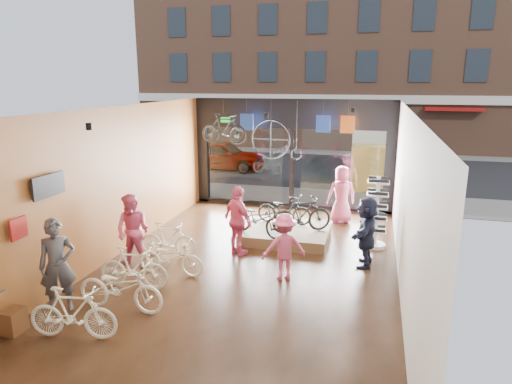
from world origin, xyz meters
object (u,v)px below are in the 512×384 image
(floor_bike_4, at_px, (171,257))
(customer_2, at_px, (238,221))
(floor_bike_5, at_px, (168,239))
(customer_1, at_px, (133,231))
(customer_4, at_px, (341,195))
(customer_5, at_px, (366,232))
(display_bike_right, at_px, (284,209))
(sunglasses_rack, at_px, (377,213))
(customer_3, at_px, (284,247))
(display_platform, at_px, (286,235))
(floor_bike_2, at_px, (121,288))
(customer_0, at_px, (58,265))
(display_bike_mid, at_px, (302,214))
(box_truck, at_px, (380,152))
(display_bike_left, at_px, (258,219))
(street_car, at_px, (222,155))
(hung_bike, at_px, (224,128))
(floor_bike_1, at_px, (73,313))
(floor_bike_3, at_px, (134,267))
(penny_farthing, at_px, (279,141))

(floor_bike_4, xyz_separation_m, customer_2, (1.14, 1.62, 0.49))
(floor_bike_5, bearing_deg, customer_1, 144.17)
(customer_4, bearing_deg, customer_5, 85.00)
(display_bike_right, bearing_deg, sunglasses_rack, -97.43)
(customer_3, bearing_deg, display_platform, -104.60)
(floor_bike_2, distance_m, customer_4, 7.85)
(display_platform, height_order, customer_1, customer_1)
(customer_1, bearing_deg, display_platform, 45.51)
(display_bike_right, xyz_separation_m, customer_2, (-0.82, -1.98, 0.19))
(floor_bike_5, distance_m, sunglasses_rack, 5.56)
(floor_bike_2, xyz_separation_m, floor_bike_5, (-0.35, 2.85, -0.02))
(customer_3, bearing_deg, customer_2, -64.20)
(customer_0, distance_m, customer_4, 8.69)
(customer_2, height_order, sunglasses_rack, sunglasses_rack)
(display_bike_mid, height_order, customer_1, customer_1)
(box_truck, height_order, customer_3, box_truck)
(customer_4, bearing_deg, display_bike_left, 33.70)
(street_car, bearing_deg, display_bike_right, -150.63)
(customer_2, distance_m, customer_4, 4.20)
(street_car, distance_m, hung_bike, 8.57)
(hung_bike, bearing_deg, floor_bike_2, -170.23)
(floor_bike_1, distance_m, display_bike_right, 6.98)
(display_bike_right, distance_m, sunglasses_rack, 2.68)
(display_bike_left, xyz_separation_m, customer_4, (2.02, 2.69, 0.16))
(customer_5, bearing_deg, floor_bike_5, -76.64)
(floor_bike_3, bearing_deg, display_bike_right, -33.26)
(street_car, relative_size, customer_1, 2.40)
(display_bike_right, height_order, customer_2, customer_2)
(hung_bike, bearing_deg, customer_5, -114.02)
(floor_bike_4, bearing_deg, sunglasses_rack, -55.93)
(box_truck, height_order, display_bike_mid, box_truck)
(display_bike_right, bearing_deg, customer_1, 142.31)
(box_truck, relative_size, sunglasses_rack, 3.55)
(customer_3, distance_m, customer_5, 2.19)
(sunglasses_rack, bearing_deg, customer_4, 138.05)
(display_platform, distance_m, display_bike_right, 0.85)
(floor_bike_1, bearing_deg, street_car, 0.34)
(box_truck, bearing_deg, sunglasses_rack, -90.45)
(floor_bike_2, xyz_separation_m, customer_5, (4.57, 3.54, 0.39))
(box_truck, bearing_deg, display_platform, -106.38)
(floor_bike_3, relative_size, customer_0, 0.84)
(box_truck, relative_size, customer_3, 4.46)
(customer_0, bearing_deg, penny_farthing, 32.47)
(customer_2, bearing_deg, customer_0, 93.95)
(display_bike_mid, distance_m, display_bike_right, 0.91)
(display_platform, height_order, customer_3, customer_3)
(street_car, bearing_deg, customer_3, -154.95)
(customer_2, height_order, customer_3, customer_2)
(box_truck, height_order, display_bike_right, box_truck)
(floor_bike_3, height_order, display_bike_left, display_bike_left)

